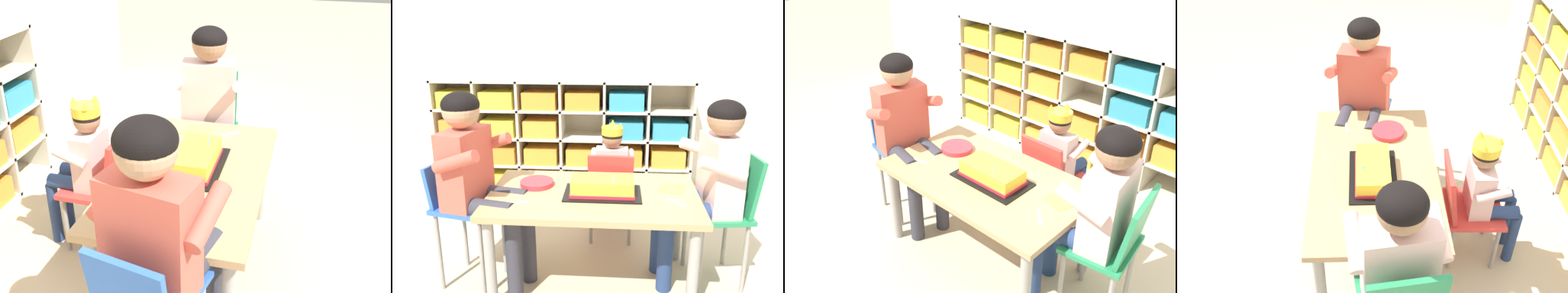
# 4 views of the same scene
# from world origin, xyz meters

# --- Properties ---
(ground) EXTENTS (16.00, 16.00, 0.00)m
(ground) POSITION_xyz_m (0.00, 0.00, 0.00)
(ground) COLOR beige
(classroom_back_wall) EXTENTS (5.84, 0.10, 2.65)m
(classroom_back_wall) POSITION_xyz_m (0.00, 1.61, 1.32)
(classroom_back_wall) COLOR silver
(classroom_back_wall) RESTS_ON ground
(storage_cubby_shelf) EXTENTS (2.19, 0.35, 0.98)m
(storage_cubby_shelf) POSITION_xyz_m (-0.40, 1.37, 0.47)
(storage_cubby_shelf) COLOR beige
(storage_cubby_shelf) RESTS_ON ground
(activity_table) EXTENTS (1.13, 0.66, 0.55)m
(activity_table) POSITION_xyz_m (0.00, 0.00, 0.47)
(activity_table) COLOR tan
(activity_table) RESTS_ON ground
(classroom_chair_blue) EXTENTS (0.32, 0.33, 0.64)m
(classroom_chair_blue) POSITION_xyz_m (0.09, 0.48, 0.37)
(classroom_chair_blue) COLOR red
(classroom_chair_blue) RESTS_ON ground
(child_with_crown) EXTENTS (0.30, 0.31, 0.82)m
(child_with_crown) POSITION_xyz_m (0.09, 0.59, 0.51)
(child_with_crown) COLOR beige
(child_with_crown) RESTS_ON ground
(classroom_chair_adult_side) EXTENTS (0.39, 0.37, 0.71)m
(classroom_chair_adult_side) POSITION_xyz_m (-0.72, -0.03, 0.46)
(classroom_chair_adult_side) COLOR blue
(classroom_chair_adult_side) RESTS_ON ground
(adult_helper_seated) EXTENTS (0.46, 0.45, 1.10)m
(adult_helper_seated) POSITION_xyz_m (-0.61, -0.05, 0.69)
(adult_helper_seated) COLOR #D15647
(adult_helper_seated) RESTS_ON ground
(classroom_chair_guest_side) EXTENTS (0.37, 0.38, 0.76)m
(classroom_chair_guest_side) POSITION_xyz_m (0.74, 0.08, 0.46)
(classroom_chair_guest_side) COLOR #238451
(classroom_chair_guest_side) RESTS_ON ground
(guest_at_table_side) EXTENTS (0.45, 0.43, 1.05)m
(guest_at_table_side) POSITION_xyz_m (0.62, 0.07, 0.65)
(guest_at_table_side) COLOR beige
(guest_at_table_side) RESTS_ON ground
(birthday_cake_on_tray) EXTENTS (0.41, 0.24, 0.13)m
(birthday_cake_on_tray) POSITION_xyz_m (0.05, -0.01, 0.58)
(birthday_cake_on_tray) COLOR black
(birthday_cake_on_tray) RESTS_ON activity_table
(paper_plate_stack) EXTENTS (0.19, 0.19, 0.03)m
(paper_plate_stack) POSITION_xyz_m (-0.32, 0.09, 0.56)
(paper_plate_stack) COLOR #DB333D
(paper_plate_stack) RESTS_ON activity_table
(paper_napkin_square) EXTENTS (0.17, 0.17, 0.00)m
(paper_napkin_square) POSITION_xyz_m (0.43, 0.09, 0.55)
(paper_napkin_square) COLOR #F4DB4C
(paper_napkin_square) RESTS_ON activity_table
(fork_near_cake_tray) EXTENTS (0.10, 0.11, 0.00)m
(fork_near_cake_tray) POSITION_xyz_m (0.44, -0.09, 0.55)
(fork_near_cake_tray) COLOR white
(fork_near_cake_tray) RESTS_ON activity_table
(fork_beside_plate_stack) EXTENTS (0.13, 0.05, 0.00)m
(fork_beside_plate_stack) POSITION_xyz_m (-0.40, -0.16, 0.55)
(fork_beside_plate_stack) COLOR white
(fork_beside_plate_stack) RESTS_ON activity_table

